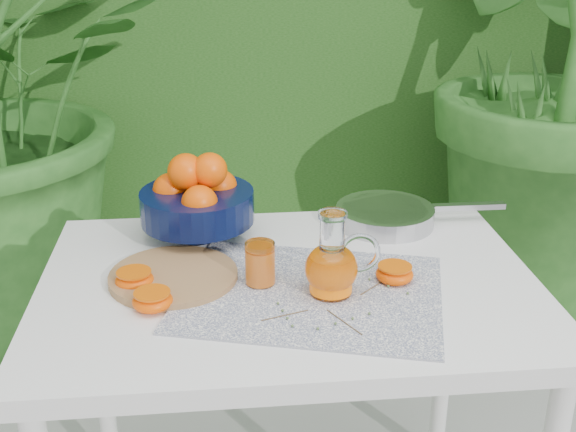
{
  "coord_description": "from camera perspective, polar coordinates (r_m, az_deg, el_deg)",
  "views": [
    {
      "loc": [
        -0.1,
        -1.37,
        1.43
      ],
      "look_at": [
        0.03,
        -0.07,
        0.88
      ],
      "focal_mm": 45.0,
      "sensor_mm": 36.0,
      "label": 1
    }
  ],
  "objects": [
    {
      "name": "juice_pitcher",
      "position": [
        1.38,
        3.53,
        -3.95
      ],
      "size": [
        0.15,
        0.1,
        0.17
      ],
      "color": "white",
      "rests_on": "white_table"
    },
    {
      "name": "potted_plant_right",
      "position": [
        2.83,
        19.22,
        11.87
      ],
      "size": [
        2.29,
        2.29,
        1.9
      ],
      "primitive_type": "imported",
      "rotation": [
        0.0,
        0.0,
        1.8
      ],
      "color": "#2B6221",
      "rests_on": "ground"
    },
    {
      "name": "cutting_board",
      "position": [
        1.47,
        -9.03,
        -4.74
      ],
      "size": [
        0.29,
        0.29,
        0.02
      ],
      "primitive_type": "cylinder",
      "rotation": [
        0.0,
        0.0,
        -0.15
      ],
      "color": "#8B5D3E",
      "rests_on": "white_table"
    },
    {
      "name": "thyme_sprigs",
      "position": [
        1.36,
        4.06,
        -7.02
      ],
      "size": [
        0.29,
        0.23,
        0.01
      ],
      "color": "brown",
      "rests_on": "white_table"
    },
    {
      "name": "white_table",
      "position": [
        1.5,
        0.08,
        -7.77
      ],
      "size": [
        1.0,
        0.7,
        0.75
      ],
      "color": "white",
      "rests_on": "ground"
    },
    {
      "name": "placemat",
      "position": [
        1.41,
        1.77,
        -6.08
      ],
      "size": [
        0.59,
        0.51,
        0.0
      ],
      "primitive_type": "cube",
      "rotation": [
        0.0,
        0.0,
        -0.27
      ],
      "color": "#0B1542",
      "rests_on": "white_table"
    },
    {
      "name": "saute_pan",
      "position": [
        1.72,
        7.79,
        0.12
      ],
      "size": [
        0.41,
        0.23,
        0.04
      ],
      "color": "#ACACB0",
      "rests_on": "white_table"
    },
    {
      "name": "juice_tumbler",
      "position": [
        1.42,
        -2.21,
        -3.84
      ],
      "size": [
        0.06,
        0.06,
        0.09
      ],
      "color": "white",
      "rests_on": "white_table"
    },
    {
      "name": "fruit_bowl",
      "position": [
        1.62,
        -7.21,
        1.35
      ],
      "size": [
        0.28,
        0.28,
        0.2
      ],
      "color": "black",
      "rests_on": "white_table"
    },
    {
      "name": "orange_halves",
      "position": [
        1.41,
        -4.65,
        -5.39
      ],
      "size": [
        0.61,
        0.18,
        0.04
      ],
      "color": "#FF4202",
      "rests_on": "white_table"
    }
  ]
}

